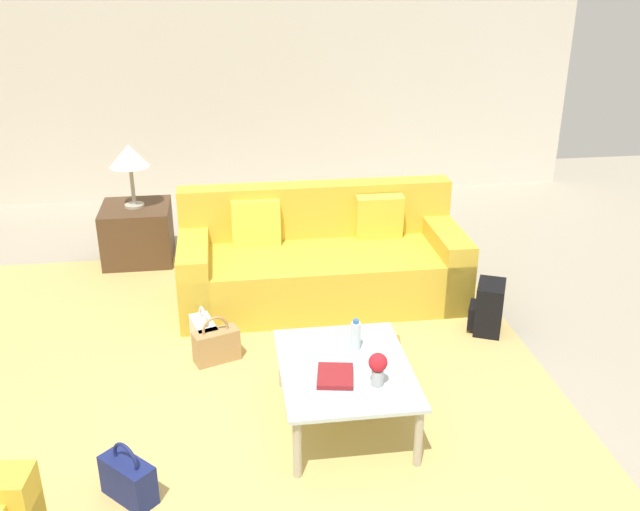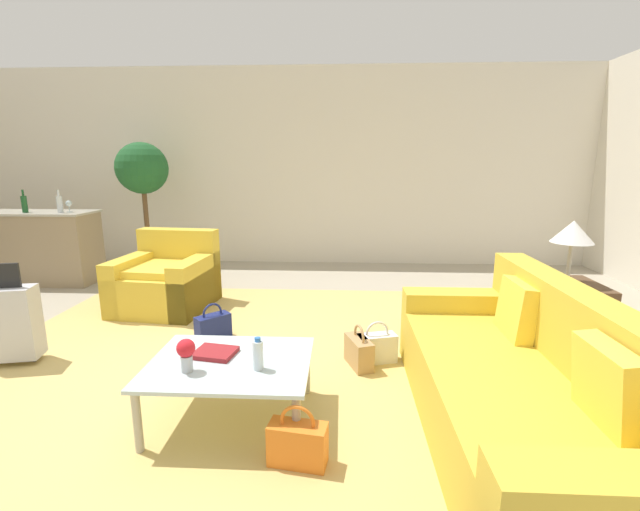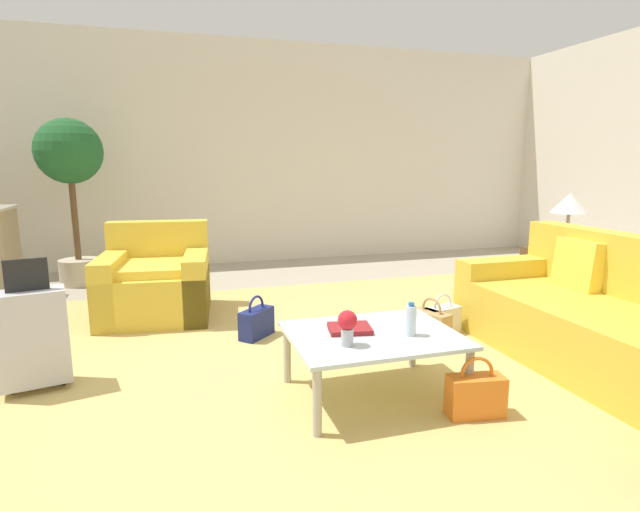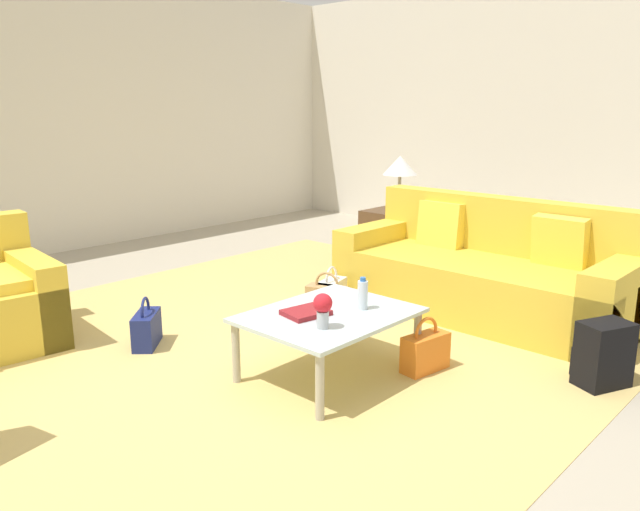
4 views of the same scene
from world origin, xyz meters
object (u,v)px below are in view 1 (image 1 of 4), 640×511
coffee_table_book (335,376)px  handbag_tan (216,345)px  couch (320,262)px  table_lamp (129,157)px  backpack_black (488,308)px  handbag_navy (128,479)px  flower_vase (378,366)px  handbag_white (204,335)px  water_bottle (356,335)px  handbag_orange (390,361)px  coffee_table (345,373)px  side_table (138,233)px

coffee_table_book → handbag_tan: size_ratio=0.71×
couch → coffee_table_book: couch is taller
table_lamp → backpack_black: (-1.80, -2.79, -0.81)m
coffee_table_book → handbag_navy: (-0.38, 1.18, -0.29)m
flower_vase → coffee_table_book: bearing=66.5°
couch → handbag_tan: couch is taller
flower_vase → handbag_navy: flower_vase is taller
handbag_navy → backpack_black: (1.51, -2.55, 0.06)m
couch → handbag_white: size_ratio=6.47×
water_bottle → handbag_orange: 0.55m
coffee_table → handbag_white: (1.00, 0.87, -0.23)m
coffee_table → flower_vase: size_ratio=4.92×
handbag_white → table_lamp: bearing=19.3°
handbag_tan → handbag_orange: (-0.38, -1.18, 0.00)m
coffee_table_book → handbag_tan: 1.23m
coffee_table → backpack_black: (1.00, -1.29, -0.17)m
coffee_table_book → coffee_table: bearing=-23.5°
flower_vase → side_table: size_ratio=0.33×
handbag_tan → handbag_orange: same height
water_bottle → table_lamp: size_ratio=0.35×
table_lamp → handbag_orange: table_lamp is taller
backpack_black → coffee_table_book: bearing=129.4°
side_table → handbag_navy: side_table is taller
water_bottle → handbag_white: water_bottle is taller
coffee_table → water_bottle: size_ratio=4.95×
coffee_table → backpack_black: coffee_table is taller
coffee_table_book → side_table: (2.92, 1.42, -0.16)m
water_bottle → handbag_white: size_ratio=0.57×
flower_vase → table_lamp: size_ratio=0.35×
handbag_orange → handbag_navy: (-0.97, 1.66, 0.00)m
flower_vase → handbag_tan: flower_vase is taller
table_lamp → handbag_white: 2.10m
water_bottle → handbag_tan: size_ratio=0.57×
couch → side_table: (1.00, 1.60, -0.04)m
handbag_orange → backpack_black: (0.54, -0.89, 0.06)m
flower_vase → table_lamp: 3.47m
coffee_table → water_bottle: bearing=-26.6°
couch → side_table: size_ratio=3.70×
table_lamp → handbag_white: (-1.80, -0.63, -0.87)m
side_table → handbag_navy: (-3.30, -0.24, -0.14)m
handbag_tan → handbag_navy: 1.43m
coffee_table → handbag_orange: bearing=-40.7°
couch → flower_vase: couch is taller
coffee_table → handbag_tan: 1.17m
handbag_orange → handbag_tan: bearing=72.3°
coffee_table → backpack_black: bearing=-52.1°
couch → handbag_navy: (-2.30, 1.36, -0.18)m
couch → backpack_black: size_ratio=5.79×
couch → backpack_black: couch is taller
coffee_table_book → handbag_orange: (0.59, -0.48, -0.29)m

